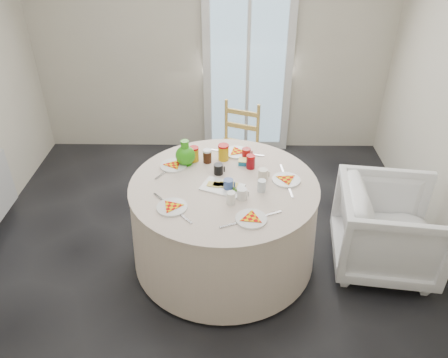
{
  "coord_description": "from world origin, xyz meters",
  "views": [
    {
      "loc": [
        0.2,
        -2.82,
        2.63
      ],
      "look_at": [
        0.16,
        -0.01,
        0.8
      ],
      "focal_mm": 35.0,
      "sensor_mm": 36.0,
      "label": 1
    }
  ],
  "objects_px": {
    "armchair": "(389,227)",
    "green_pitcher": "(185,152)",
    "table": "(224,222)",
    "wooden_chair": "(236,147)"
  },
  "relations": [
    {
      "from": "armchair",
      "to": "green_pitcher",
      "type": "bearing_deg",
      "value": 85.73
    },
    {
      "from": "table",
      "to": "armchair",
      "type": "relative_size",
      "value": 1.86
    },
    {
      "from": "table",
      "to": "wooden_chair",
      "type": "height_order",
      "value": "wooden_chair"
    },
    {
      "from": "armchair",
      "to": "green_pitcher",
      "type": "relative_size",
      "value": 3.84
    },
    {
      "from": "wooden_chair",
      "to": "green_pitcher",
      "type": "relative_size",
      "value": 4.29
    },
    {
      "from": "wooden_chair",
      "to": "armchair",
      "type": "distance_m",
      "value": 1.69
    },
    {
      "from": "armchair",
      "to": "green_pitcher",
      "type": "height_order",
      "value": "green_pitcher"
    },
    {
      "from": "wooden_chair",
      "to": "armchair",
      "type": "height_order",
      "value": "wooden_chair"
    },
    {
      "from": "armchair",
      "to": "wooden_chair",
      "type": "bearing_deg",
      "value": 53.88
    },
    {
      "from": "table",
      "to": "wooden_chair",
      "type": "relative_size",
      "value": 1.67
    }
  ]
}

